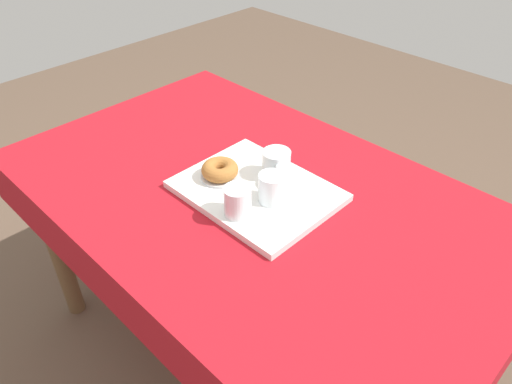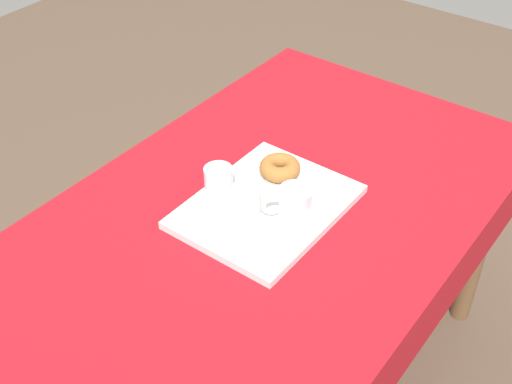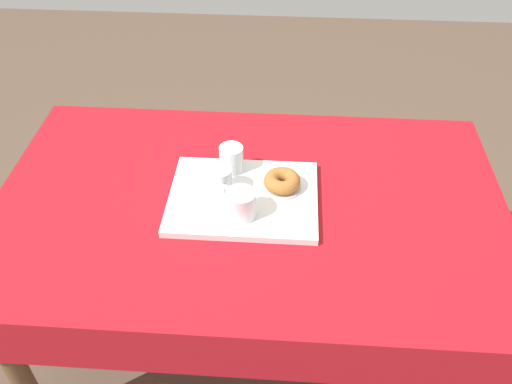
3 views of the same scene
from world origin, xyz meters
The scene contains 8 objects.
ground_plane centered at (0.00, 0.00, 0.00)m, with size 6.00×6.00×0.00m, color brown.
dining_table centered at (0.00, 0.00, 0.64)m, with size 1.47×0.92×0.74m.
serving_tray centered at (0.02, 0.00, 0.75)m, with size 0.42×0.33×0.02m, color white.
tea_mug_left centered at (0.02, 0.08, 0.80)m, with size 0.10×0.10×0.08m.
water_glass_near centered at (0.06, -0.11, 0.80)m, with size 0.07×0.07×0.08m.
water_glass_far centered at (0.08, -0.01, 0.80)m, with size 0.07×0.07×0.08m.
donut_plate_left centered at (-0.09, -0.04, 0.76)m, with size 0.11×0.11×0.01m, color silver.
sugar_donut_left centered at (-0.09, -0.04, 0.79)m, with size 0.11×0.11×0.04m, color #A3662D.
Camera 3 is at (-0.10, 1.15, 1.79)m, focal length 38.00 mm.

